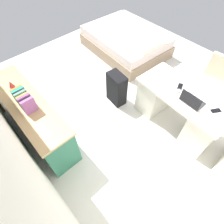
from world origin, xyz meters
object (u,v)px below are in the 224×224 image
object	(u,v)px
desk	(179,109)
credenza	(34,118)
figurine_small	(11,84)
bed	(126,42)
computer_mouse	(178,91)
suitcase_black	(117,89)
cell_phone_near_laptop	(216,111)
laptop	(192,101)
cell_phone_by_mouse	(180,86)
office_chair	(210,85)

from	to	relation	value
desk	credenza	bearing A→B (deg)	52.61
figurine_small	bed	bearing A→B (deg)	-83.30
computer_mouse	figurine_small	bearing A→B (deg)	49.63
suitcase_black	cell_phone_near_laptop	xyz separation A→B (m)	(-1.53, -0.43, 0.42)
figurine_small	computer_mouse	bearing A→B (deg)	-133.25
computer_mouse	figurine_small	world-z (taller)	figurine_small
laptop	figurine_small	size ratio (longest dim) A/B	2.92
suitcase_black	bed	bearing A→B (deg)	-44.57
cell_phone_near_laptop	cell_phone_by_mouse	distance (m)	0.61
suitcase_black	office_chair	bearing A→B (deg)	-126.16
suitcase_black	figurine_small	xyz separation A→B (m)	(0.74, 1.45, 0.53)
bed	computer_mouse	size ratio (longest dim) A/B	19.79
bed	suitcase_black	bearing A→B (deg)	129.14
figurine_small	cell_phone_near_laptop	bearing A→B (deg)	-140.29
desk	figurine_small	bearing A→B (deg)	45.64
credenza	suitcase_black	distance (m)	1.49
office_chair	suitcase_black	distance (m)	1.69
desk	computer_mouse	bearing A→B (deg)	20.93
laptop	cell_phone_by_mouse	bearing A→B (deg)	-29.60
laptop	bed	bearing A→B (deg)	-23.88
credenza	figurine_small	world-z (taller)	figurine_small
computer_mouse	figurine_small	size ratio (longest dim) A/B	0.91
suitcase_black	cell_phone_near_laptop	size ratio (longest dim) A/B	4.70
cell_phone_near_laptop	office_chair	bearing A→B (deg)	-33.19
office_chair	computer_mouse	world-z (taller)	office_chair
laptop	cell_phone_near_laptop	xyz separation A→B (m)	(-0.32, -0.14, -0.04)
cell_phone_by_mouse	figurine_small	bearing A→B (deg)	25.95
office_chair	credenza	size ratio (longest dim) A/B	0.52
desk	cell_phone_near_laptop	size ratio (longest dim) A/B	10.82
laptop	cell_phone_by_mouse	xyz separation A→B (m)	(0.30, -0.17, -0.04)
laptop	cell_phone_near_laptop	bearing A→B (deg)	-156.77
suitcase_black	cell_phone_by_mouse	bearing A→B (deg)	-146.95
suitcase_black	figurine_small	distance (m)	1.72
bed	cell_phone_near_laptop	world-z (taller)	cell_phone_near_laptop
computer_mouse	desk	bearing A→B (deg)	-156.19
cell_phone_near_laptop	bed	bearing A→B (deg)	12.28
office_chair	suitcase_black	world-z (taller)	office_chair
computer_mouse	cell_phone_by_mouse	distance (m)	0.12
desk	office_chair	world-z (taller)	office_chair
office_chair	suitcase_black	size ratio (longest dim) A/B	1.47
credenza	office_chair	bearing A→B (deg)	-118.77
bed	cell_phone_near_laptop	bearing A→B (deg)	161.39
credenza	computer_mouse	world-z (taller)	credenza
suitcase_black	cell_phone_near_laptop	distance (m)	1.65
desk	cell_phone_by_mouse	xyz separation A→B (m)	(0.14, -0.07, 0.36)
bed	cell_phone_near_laptop	size ratio (longest dim) A/B	14.55
bed	figurine_small	world-z (taller)	figurine_small
desk	computer_mouse	world-z (taller)	computer_mouse
cell_phone_by_mouse	figurine_small	size ratio (longest dim) A/B	1.24
bed	cell_phone_by_mouse	distance (m)	2.21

